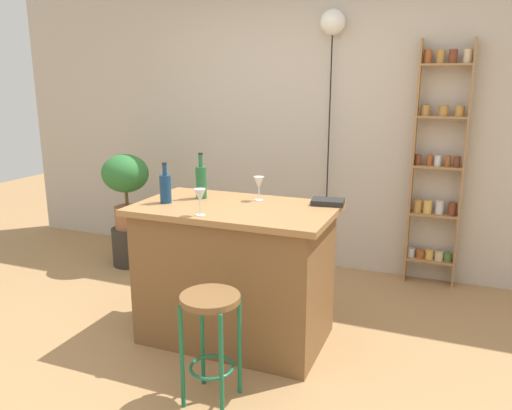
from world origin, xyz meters
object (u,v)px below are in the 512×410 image
object	(u,v)px
plant_stool	(130,246)
pendant_globe_light	(333,26)
bottle_sauce_amber	(165,188)
wine_glass_left	(259,183)
bottle_wine_red	(201,181)
wine_glass_center	(200,196)
bar_stool	(211,323)
spice_shelf	(438,165)
cookbook	(328,202)
potted_plant	(126,181)

from	to	relation	value
plant_stool	pendant_globe_light	distance (m)	2.73
bottle_sauce_amber	wine_glass_left	bearing A→B (deg)	28.25
bottle_wine_red	wine_glass_center	world-z (taller)	bottle_wine_red
bar_stool	spice_shelf	bearing A→B (deg)	65.58
cookbook	pendant_globe_light	xyz separation A→B (m)	(-0.32, 1.27, 1.23)
spice_shelf	cookbook	world-z (taller)	spice_shelf
pendant_globe_light	wine_glass_center	bearing A→B (deg)	-100.22
wine_glass_center	cookbook	bearing A→B (deg)	40.69
wine_glass_center	spice_shelf	bearing A→B (deg)	54.86
bottle_sauce_amber	wine_glass_left	size ratio (longest dim) A/B	1.66
bar_stool	potted_plant	bearing A→B (deg)	136.45
spice_shelf	plant_stool	bearing A→B (deg)	-167.45
plant_stool	potted_plant	size ratio (longest dim) A/B	0.51
wine_glass_left	cookbook	world-z (taller)	wine_glass_left
plant_stool	bottle_sauce_amber	size ratio (longest dim) A/B	1.34
plant_stool	wine_glass_left	distance (m)	1.97
bar_stool	bottle_wine_red	distance (m)	1.12
bar_stool	wine_glass_left	size ratio (longest dim) A/B	3.81
spice_shelf	bottle_wine_red	bearing A→B (deg)	-136.74
plant_stool	bottle_wine_red	xyz separation A→B (m)	(1.22, -0.79, 0.87)
wine_glass_center	pendant_globe_light	bearing A→B (deg)	79.78
bar_stool	bottle_sauce_amber	bearing A→B (deg)	136.00
wine_glass_left	bottle_wine_red	bearing A→B (deg)	-167.68
bar_stool	wine_glass_left	distance (m)	1.08
bar_stool	pendant_globe_light	bearing A→B (deg)	88.34
bar_stool	plant_stool	distance (m)	2.36
potted_plant	pendant_globe_light	bearing A→B (deg)	19.59
plant_stool	bottle_sauce_amber	world-z (taller)	bottle_sauce_amber
cookbook	wine_glass_center	bearing A→B (deg)	-146.75
bottle_sauce_amber	bar_stool	bearing A→B (deg)	-44.00
bottle_sauce_amber	cookbook	size ratio (longest dim) A/B	1.30
spice_shelf	bar_stool	bearing A→B (deg)	-114.42
spice_shelf	potted_plant	bearing A→B (deg)	-167.45
bar_stool	wine_glass_left	xyz separation A→B (m)	(-0.08, 0.91, 0.59)
plant_stool	cookbook	xyz separation A→B (m)	(2.08, -0.65, 0.77)
bottle_sauce_amber	wine_glass_center	xyz separation A→B (m)	(0.37, -0.20, 0.01)
wine_glass_left	cookbook	bearing A→B (deg)	7.45
wine_glass_center	potted_plant	bearing A→B (deg)	139.93
bottle_wine_red	wine_glass_left	size ratio (longest dim) A/B	1.93
wine_glass_center	pendant_globe_light	xyz separation A→B (m)	(0.33, 1.83, 1.13)
bottle_wine_red	wine_glass_left	distance (m)	0.40
bottle_wine_red	plant_stool	bearing A→B (deg)	147.01
spice_shelf	wine_glass_left	distance (m)	1.70
potted_plant	bottle_sauce_amber	size ratio (longest dim) A/B	2.60
plant_stool	bar_stool	bearing A→B (deg)	-43.55
potted_plant	wine_glass_left	xyz separation A→B (m)	(1.61, -0.71, 0.23)
potted_plant	wine_glass_center	bearing A→B (deg)	-40.07
cookbook	pendant_globe_light	distance (m)	1.80
bottle_sauce_amber	pendant_globe_light	world-z (taller)	pendant_globe_light
bar_stool	potted_plant	xyz separation A→B (m)	(-1.70, 1.61, 0.36)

